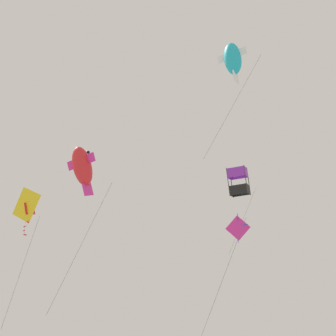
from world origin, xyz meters
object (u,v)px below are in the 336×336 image
Objects in this scene: kite_fish_mid_left at (82,166)px; kite_box_far_centre at (239,182)px; kite_delta_low_drifter at (27,206)px; kite_diamond_highest at (237,231)px; kite_fish_upper_right at (233,59)px.

kite_box_far_centre is at bearing 81.44° from kite_fish_mid_left.
kite_box_far_centre is (-5.50, -12.88, 4.47)m from kite_fish_mid_left.
kite_delta_low_drifter reaches higher than kite_diamond_highest.
kite_box_far_centre is at bearing 75.89° from kite_delta_low_drifter.
kite_delta_low_drifter is 0.87× the size of kite_fish_mid_left.
kite_fish_mid_left is 14.70m from kite_box_far_centre.
kite_fish_upper_right is at bearing 27.84° from kite_fish_mid_left.
kite_diamond_highest is (-11.41, -2.30, -2.24)m from kite_delta_low_drifter.
kite_diamond_highest is (-6.92, -4.20, -2.91)m from kite_fish_mid_left.
kite_delta_low_drifter is at bearing -170.26° from kite_fish_upper_right.
kite_fish_upper_right is (-7.87, -1.86, 6.37)m from kite_fish_mid_left.
kite_fish_upper_right reaches higher than kite_fish_mid_left.
kite_fish_upper_right is at bearing 27.99° from kite_delta_low_drifter.
kite_fish_upper_right reaches higher than kite_diamond_highest.
kite_diamond_highest is at bearing 39.58° from kite_delta_low_drifter.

